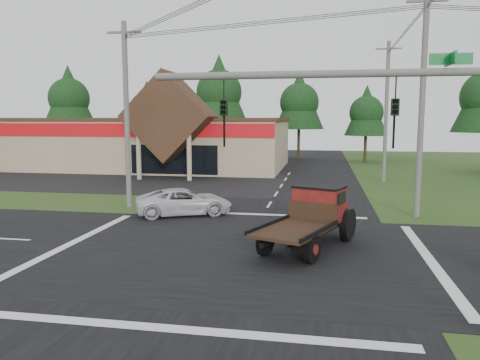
# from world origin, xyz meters

# --- Properties ---
(ground) EXTENTS (120.00, 120.00, 0.00)m
(ground) POSITION_xyz_m (0.00, 0.00, 0.00)
(ground) COLOR #234318
(ground) RESTS_ON ground
(road_ns) EXTENTS (12.00, 120.00, 0.02)m
(road_ns) POSITION_xyz_m (0.00, 0.00, 0.01)
(road_ns) COLOR black
(road_ns) RESTS_ON ground
(road_ew) EXTENTS (120.00, 12.00, 0.02)m
(road_ew) POSITION_xyz_m (0.00, 0.00, 0.01)
(road_ew) COLOR black
(road_ew) RESTS_ON ground
(parking_apron) EXTENTS (28.00, 14.00, 0.02)m
(parking_apron) POSITION_xyz_m (-14.00, 19.00, 0.01)
(parking_apron) COLOR black
(parking_apron) RESTS_ON ground
(cvs_building) EXTENTS (30.40, 18.20, 9.19)m
(cvs_building) POSITION_xyz_m (-15.70, 29.57, 2.78)
(cvs_building) COLOR tan
(cvs_building) RESTS_ON ground
(traffic_signal_mast) EXTENTS (8.12, 0.24, 7.00)m
(traffic_signal_mast) POSITION_xyz_m (5.82, -7.50, 4.43)
(traffic_signal_mast) COLOR #595651
(traffic_signal_mast) RESTS_ON ground
(utility_pole_nw) EXTENTS (2.00, 0.30, 10.50)m
(utility_pole_nw) POSITION_xyz_m (-8.00, 8.00, 5.39)
(utility_pole_nw) COLOR #595651
(utility_pole_nw) RESTS_ON ground
(utility_pole_ne) EXTENTS (2.00, 0.30, 11.50)m
(utility_pole_ne) POSITION_xyz_m (8.00, 8.00, 5.89)
(utility_pole_ne) COLOR #595651
(utility_pole_ne) RESTS_ON ground
(utility_pole_n) EXTENTS (2.00, 0.30, 11.20)m
(utility_pole_n) POSITION_xyz_m (8.00, 22.00, 5.74)
(utility_pole_n) COLOR #595651
(utility_pole_n) RESTS_ON ground
(tree_row_a) EXTENTS (6.72, 6.72, 12.12)m
(tree_row_a) POSITION_xyz_m (-30.00, 40.00, 8.05)
(tree_row_a) COLOR #332316
(tree_row_a) RESTS_ON ground
(tree_row_b) EXTENTS (5.60, 5.60, 10.10)m
(tree_row_b) POSITION_xyz_m (-20.00, 42.00, 6.70)
(tree_row_b) COLOR #332316
(tree_row_b) RESTS_ON ground
(tree_row_c) EXTENTS (7.28, 7.28, 13.13)m
(tree_row_c) POSITION_xyz_m (-10.00, 41.00, 8.72)
(tree_row_c) COLOR #332316
(tree_row_c) RESTS_ON ground
(tree_row_d) EXTENTS (6.16, 6.16, 11.11)m
(tree_row_d) POSITION_xyz_m (0.00, 42.00, 7.38)
(tree_row_d) COLOR #332316
(tree_row_d) RESTS_ON ground
(tree_row_e) EXTENTS (5.04, 5.04, 9.09)m
(tree_row_e) POSITION_xyz_m (8.00, 40.00, 6.03)
(tree_row_e) COLOR #332316
(tree_row_e) RESTS_ON ground
(antique_flatbed_truck) EXTENTS (4.21, 6.18, 2.42)m
(antique_flatbed_truck) POSITION_xyz_m (2.55, 0.83, 1.21)
(antique_flatbed_truck) COLOR #5B0D13
(antique_flatbed_truck) RESTS_ON ground
(white_pickup) EXTENTS (5.60, 4.23, 1.41)m
(white_pickup) POSITION_xyz_m (-4.16, 6.37, 0.71)
(white_pickup) COLOR silver
(white_pickup) RESTS_ON ground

